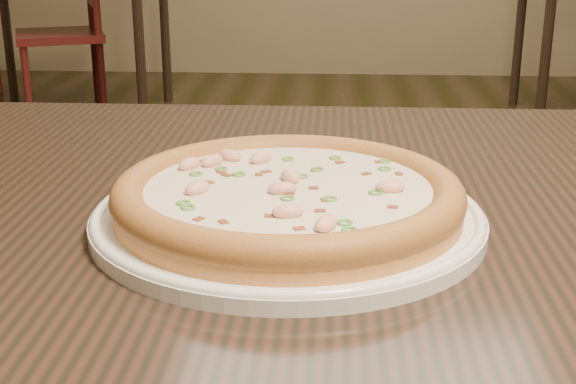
# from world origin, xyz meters

# --- Properties ---
(hero_table) EXTENTS (1.20, 0.80, 0.75)m
(hero_table) POSITION_xyz_m (-0.08, -0.21, 0.65)
(hero_table) COLOR black
(hero_table) RESTS_ON ground
(plate) EXTENTS (0.32, 0.32, 0.02)m
(plate) POSITION_xyz_m (-0.20, -0.26, 0.76)
(plate) COLOR white
(plate) RESTS_ON hero_table
(pizza) EXTENTS (0.29, 0.29, 0.03)m
(pizza) POSITION_xyz_m (-0.20, -0.26, 0.78)
(pizza) COLOR #C68C42
(pizza) RESTS_ON plate
(chair_b) EXTENTS (0.54, 0.54, 0.95)m
(chair_b) POSITION_xyz_m (-1.52, 3.16, 0.44)
(chair_b) COLOR #511614
(chair_b) RESTS_ON ground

